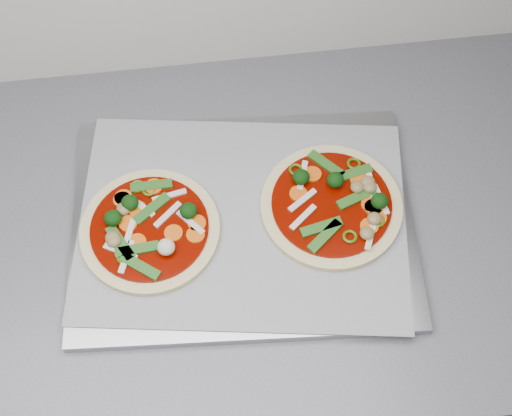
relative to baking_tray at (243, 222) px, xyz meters
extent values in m
cube|color=#B0B0AD|center=(-0.29, 0.00, -0.48)|extent=(3.60, 0.60, 0.86)
cube|color=slate|center=(-0.29, 0.00, -0.03)|extent=(3.60, 0.60, 0.04)
cube|color=gray|center=(0.00, 0.00, 0.00)|extent=(0.49, 0.38, 0.02)
cube|color=gray|center=(0.00, 0.00, 0.01)|extent=(0.49, 0.39, 0.00)
cylinder|color=beige|center=(-0.13, -0.01, 0.01)|extent=(0.24, 0.24, 0.01)
cylinder|color=#730F00|center=(-0.13, -0.01, 0.02)|extent=(0.20, 0.20, 0.00)
cylinder|color=#DB4A09|center=(-0.14, -0.03, 0.03)|extent=(0.04, 0.04, 0.00)
cylinder|color=#DB4A09|center=(-0.14, 0.02, 0.03)|extent=(0.03, 0.03, 0.00)
torus|color=#38500B|center=(-0.16, -0.05, 0.03)|extent=(0.03, 0.03, 0.00)
torus|color=#38500B|center=(-0.12, 0.05, 0.03)|extent=(0.03, 0.03, 0.00)
cube|color=#2D5F1C|center=(-0.14, -0.04, 0.03)|extent=(0.06, 0.02, 0.00)
ellipsoid|color=beige|center=(-0.11, -0.04, 0.03)|extent=(0.02, 0.02, 0.02)
torus|color=#38500B|center=(-0.14, 0.06, 0.03)|extent=(0.03, 0.03, 0.00)
ellipsoid|color=brown|center=(-0.16, 0.02, 0.03)|extent=(0.02, 0.02, 0.01)
cylinder|color=#DB4A09|center=(-0.07, -0.03, 0.03)|extent=(0.03, 0.03, 0.00)
cube|color=silver|center=(-0.10, 0.04, 0.03)|extent=(0.05, 0.02, 0.00)
cube|color=silver|center=(-0.16, -0.05, 0.03)|extent=(0.02, 0.05, 0.00)
cube|color=#2D5F1C|center=(-0.12, 0.02, 0.03)|extent=(0.05, 0.05, 0.00)
ellipsoid|color=#0B360A|center=(-0.15, 0.03, 0.03)|extent=(0.02, 0.02, 0.02)
cube|color=#2D5F1C|center=(-0.12, 0.06, 0.03)|extent=(0.06, 0.01, 0.00)
cylinder|color=#DB4A09|center=(-0.12, 0.06, 0.03)|extent=(0.03, 0.03, 0.00)
ellipsoid|color=#0B360A|center=(-0.17, 0.01, 0.03)|extent=(0.03, 0.03, 0.02)
cylinder|color=#DB4A09|center=(-0.16, 0.04, 0.03)|extent=(0.03, 0.03, 0.00)
ellipsoid|color=brown|center=(-0.18, -0.02, 0.03)|extent=(0.03, 0.03, 0.01)
cube|color=silver|center=(-0.14, 0.03, 0.03)|extent=(0.04, 0.04, 0.00)
cylinder|color=#DB4A09|center=(-0.16, 0.04, 0.03)|extent=(0.03, 0.03, 0.00)
cube|color=silver|center=(-0.10, 0.01, 0.03)|extent=(0.04, 0.04, 0.00)
cube|color=silver|center=(-0.07, -0.01, 0.03)|extent=(0.04, 0.04, 0.00)
ellipsoid|color=#0B360A|center=(-0.07, 0.01, 0.03)|extent=(0.03, 0.03, 0.02)
cube|color=silver|center=(-0.17, -0.04, 0.03)|extent=(0.05, 0.03, 0.00)
cylinder|color=#DB4A09|center=(-0.09, -0.02, 0.03)|extent=(0.04, 0.04, 0.00)
ellipsoid|color=brown|center=(-0.17, -0.02, 0.03)|extent=(0.02, 0.02, 0.01)
cube|color=#2D5F1C|center=(-0.17, -0.03, 0.03)|extent=(0.04, 0.06, 0.00)
cube|color=silver|center=(-0.15, -0.01, 0.03)|extent=(0.02, 0.05, 0.00)
cube|color=#2D5F1C|center=(-0.14, -0.06, 0.03)|extent=(0.05, 0.05, 0.00)
cylinder|color=#DB4A09|center=(-0.06, -0.01, 0.03)|extent=(0.03, 0.03, 0.00)
cylinder|color=#DB4A09|center=(-0.15, 0.00, 0.03)|extent=(0.03, 0.03, 0.00)
cylinder|color=beige|center=(0.12, 0.00, 0.01)|extent=(0.23, 0.23, 0.01)
cylinder|color=#730F00|center=(0.12, 0.00, 0.02)|extent=(0.19, 0.19, 0.00)
ellipsoid|color=brown|center=(0.17, -0.03, 0.03)|extent=(0.02, 0.02, 0.01)
cylinder|color=#DB4A09|center=(0.18, -0.03, 0.03)|extent=(0.03, 0.03, 0.00)
cube|color=silver|center=(0.08, 0.01, 0.03)|extent=(0.04, 0.03, 0.00)
ellipsoid|color=#0B360A|center=(0.13, 0.03, 0.03)|extent=(0.02, 0.02, 0.02)
cube|color=#2D5F1C|center=(0.13, 0.06, 0.03)|extent=(0.05, 0.05, 0.00)
ellipsoid|color=brown|center=(0.18, 0.02, 0.03)|extent=(0.03, 0.03, 0.01)
cube|color=#2D5F1C|center=(0.16, 0.00, 0.03)|extent=(0.06, 0.03, 0.00)
torus|color=#38500B|center=(0.18, -0.03, 0.03)|extent=(0.03, 0.03, 0.00)
cube|color=silver|center=(0.09, 0.05, 0.03)|extent=(0.02, 0.05, 0.00)
ellipsoid|color=brown|center=(0.18, 0.02, 0.03)|extent=(0.03, 0.03, 0.01)
torus|color=#38500B|center=(0.08, 0.06, 0.03)|extent=(0.03, 0.03, 0.00)
ellipsoid|color=brown|center=(0.16, 0.02, 0.03)|extent=(0.02, 0.02, 0.01)
cube|color=#2D5F1C|center=(0.16, 0.04, 0.03)|extent=(0.06, 0.03, 0.00)
cylinder|color=#DB4A09|center=(0.17, -0.01, 0.03)|extent=(0.03, 0.03, 0.00)
cylinder|color=#DB4A09|center=(0.10, 0.05, 0.03)|extent=(0.03, 0.03, 0.00)
ellipsoid|color=brown|center=(0.16, -0.05, 0.03)|extent=(0.03, 0.03, 0.01)
cylinder|color=#DB4A09|center=(0.08, 0.02, 0.03)|extent=(0.03, 0.03, 0.00)
ellipsoid|color=#0B360A|center=(0.09, 0.04, 0.03)|extent=(0.03, 0.03, 0.02)
torus|color=#38500B|center=(0.14, -0.05, 0.03)|extent=(0.02, 0.02, 0.00)
ellipsoid|color=#0B360A|center=(0.19, -0.01, 0.03)|extent=(0.03, 0.03, 0.02)
torus|color=#38500B|center=(0.16, 0.06, 0.03)|extent=(0.03, 0.03, 0.00)
cube|color=silver|center=(0.17, -0.05, 0.03)|extent=(0.03, 0.05, 0.00)
cylinder|color=#DB4A09|center=(0.17, -0.04, 0.03)|extent=(0.03, 0.03, 0.00)
cylinder|color=#DB4A09|center=(0.18, -0.01, 0.03)|extent=(0.03, 0.03, 0.00)
cube|color=#2D5F1C|center=(0.10, -0.04, 0.03)|extent=(0.06, 0.03, 0.00)
cube|color=silver|center=(0.08, -0.02, 0.03)|extent=(0.04, 0.04, 0.00)
cube|color=silver|center=(0.19, 0.00, 0.03)|extent=(0.02, 0.05, 0.00)
cube|color=#2D5F1C|center=(0.10, -0.05, 0.03)|extent=(0.05, 0.05, 0.00)
cylinder|color=#DB4A09|center=(0.17, 0.03, 0.03)|extent=(0.03, 0.03, 0.00)
cube|color=silver|center=(0.18, 0.02, 0.03)|extent=(0.01, 0.05, 0.00)
camera|label=1|loc=(-0.04, -0.46, 0.87)|focal=50.00mm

